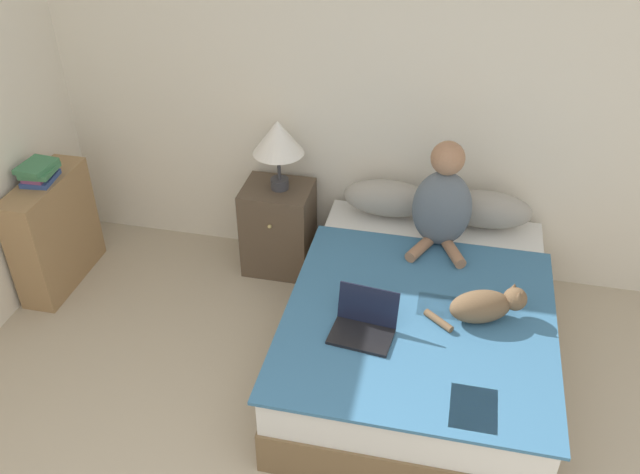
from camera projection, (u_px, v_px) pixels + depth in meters
The scene contains 11 objects.
wall_back at pixel (403, 93), 4.25m from camera, with size 5.69×0.05×2.55m.
bed at pixel (419, 331), 3.95m from camera, with size 1.46×1.92×0.51m.
pillow_near at pixel (387, 198), 4.45m from camera, with size 0.58×0.24×0.25m.
pillow_far at pixel (486, 209), 4.33m from camera, with size 0.58×0.24×0.25m.
person_sitting at pixel (443, 203), 4.06m from camera, with size 0.37×0.35×0.70m.
cat_tabby at pixel (486, 305), 3.60m from camera, with size 0.53×0.30×0.19m.
laptop_open at pixel (364, 325), 3.54m from camera, with size 0.35×0.29×0.22m.
nightstand at pixel (279, 228), 4.71m from camera, with size 0.46×0.41×0.64m.
table_lamp at pixel (278, 139), 4.32m from camera, with size 0.34×0.34×0.49m.
bookshelf at pixel (54, 232), 4.54m from camera, with size 0.24×0.72×0.78m.
book_stack_top at pixel (39, 172), 4.28m from camera, with size 0.21×0.26×0.13m.
Camera 1 is at (0.36, -0.99, 2.95)m, focal length 38.00 mm.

